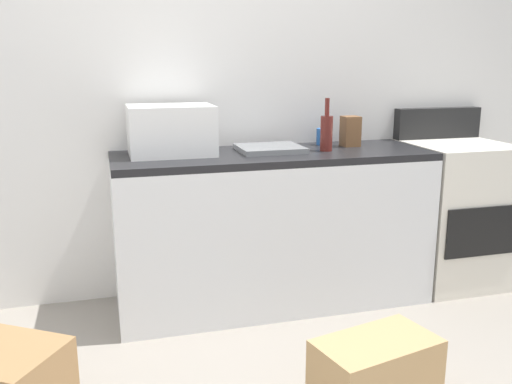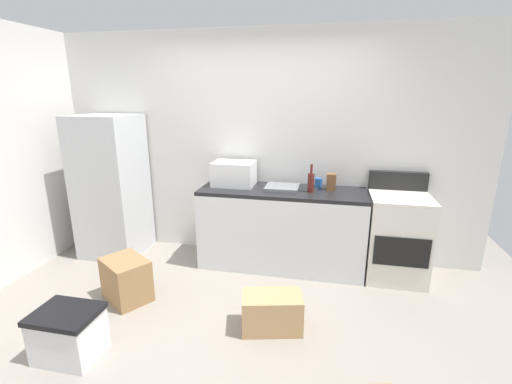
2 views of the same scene
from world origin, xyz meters
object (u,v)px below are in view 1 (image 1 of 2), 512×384
at_px(microwave, 171,130).
at_px(knife_block, 350,131).
at_px(cardboard_box_medium, 375,375).
at_px(coffee_mug, 323,137).
at_px(stove_oven, 454,211).
at_px(wine_bottle, 326,132).

distance_m(microwave, knife_block, 1.08).
relative_size(microwave, cardboard_box_medium, 0.93).
bearing_deg(coffee_mug, microwave, -173.13).
height_order(microwave, knife_block, microwave).
xyz_separation_m(stove_oven, microwave, (-1.78, 0.07, 0.57)).
xyz_separation_m(stove_oven, coffee_mug, (-0.84, 0.18, 0.48)).
relative_size(microwave, wine_bottle, 1.53).
bearing_deg(stove_oven, knife_block, 172.81).
bearing_deg(wine_bottle, coffee_mug, 72.15).
distance_m(microwave, coffee_mug, 0.95).
bearing_deg(cardboard_box_medium, microwave, 117.92).
xyz_separation_m(coffee_mug, knife_block, (0.14, -0.09, 0.04)).
relative_size(knife_block, cardboard_box_medium, 0.36).
xyz_separation_m(knife_block, cardboard_box_medium, (-0.43, -1.24, -0.83)).
xyz_separation_m(microwave, cardboard_box_medium, (0.65, -1.22, -0.88)).
height_order(stove_oven, coffee_mug, stove_oven).
bearing_deg(coffee_mug, knife_block, -34.42).
bearing_deg(coffee_mug, cardboard_box_medium, -102.43).
height_order(wine_bottle, knife_block, wine_bottle).
bearing_deg(wine_bottle, microwave, 172.76).
distance_m(stove_oven, microwave, 1.87).
height_order(wine_bottle, coffee_mug, wine_bottle).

